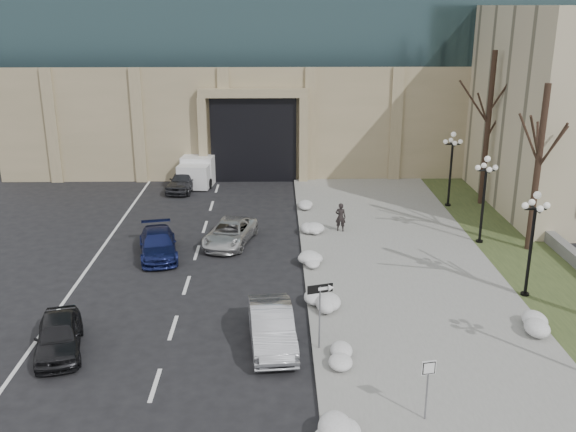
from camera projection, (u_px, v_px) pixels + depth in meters
name	position (u px, v px, depth m)	size (l,w,h in m)	color
sidewalk	(407.00, 282.00, 29.06)	(9.00, 40.00, 0.12)	gray
curb	(308.00, 283.00, 28.97)	(0.30, 40.00, 0.14)	gray
grass_strip	(549.00, 281.00, 29.18)	(4.00, 40.00, 0.10)	#354522
stone_wall	(574.00, 258.00, 31.02)	(0.50, 30.00, 0.70)	slate
car_a	(59.00, 335.00, 23.16)	(1.56, 3.89, 1.32)	black
car_b	(272.00, 327.00, 23.62)	(1.56, 4.47, 1.47)	#ABADB3
car_c	(158.00, 244.00, 32.07)	(1.79, 4.40, 1.28)	navy
car_d	(230.00, 233.00, 33.72)	(2.05, 4.45, 1.24)	#B8B8B8
car_e	(184.00, 181.00, 43.44)	(1.63, 4.06, 1.38)	#333438
pedestrian	(341.00, 217.00, 35.26)	(0.59, 0.38, 1.60)	black
box_truck	(202.00, 167.00, 46.01)	(2.79, 6.44, 1.98)	silver
one_way_sign	(324.00, 296.00, 22.74)	(1.00, 0.39, 2.66)	slate
keep_sign	(428.00, 378.00, 18.93)	(0.45, 0.13, 2.11)	slate
snow_clump_c	(337.00, 356.00, 22.52)	(1.10, 1.60, 0.36)	silver
snow_clump_d	(320.00, 303.00, 26.48)	(1.10, 1.60, 0.36)	silver
snow_clump_e	(313.00, 259.00, 31.08)	(1.10, 1.60, 0.36)	silver
snow_clump_f	(309.00, 228.00, 35.38)	(1.10, 1.60, 0.36)	silver
snow_clump_g	(305.00, 206.00, 39.22)	(1.10, 1.60, 0.36)	silver
snow_clump_i	(538.00, 328.00, 24.44)	(1.10, 1.60, 0.36)	silver
lamppost_b	(533.00, 230.00, 26.78)	(1.18, 1.18, 4.76)	black
lamppost_c	(485.00, 188.00, 32.95)	(1.18, 1.18, 4.76)	black
lamppost_d	(452.00, 159.00, 39.12)	(1.18, 1.18, 4.76)	black
tree_mid	(541.00, 145.00, 31.28)	(3.20, 3.20, 8.50)	black
tree_far	(490.00, 107.00, 38.67)	(3.20, 3.20, 9.50)	black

